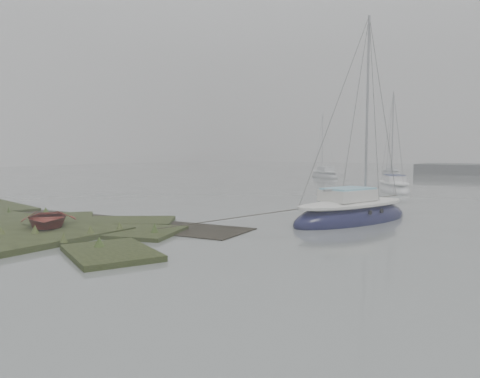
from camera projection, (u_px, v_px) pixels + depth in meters
name	position (u px, v px, depth m)	size (l,w,h in m)	color
ground	(381.00, 189.00, 40.68)	(160.00, 160.00, 0.00)	slate
sailboat_main	(352.00, 215.00, 22.20)	(4.72, 7.83, 10.50)	#101133
sailboat_white	(394.00, 188.00, 38.48)	(4.87, 6.51, 8.89)	white
sailboat_far_a	(325.00, 175.00, 57.92)	(5.92, 5.53, 8.62)	#A5A9AF
sailboat_far_c	(391.00, 173.00, 66.02)	(4.12, 4.11, 6.19)	#B3B7BD
dinghy	(47.00, 219.00, 19.43)	(2.29, 3.21, 0.66)	maroon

